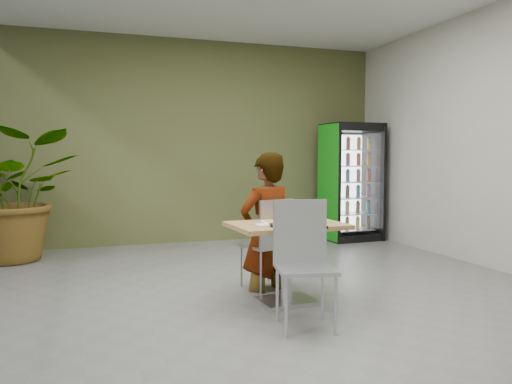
# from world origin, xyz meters

# --- Properties ---
(ground) EXTENTS (7.00, 7.00, 0.00)m
(ground) POSITION_xyz_m (0.00, 0.00, 0.00)
(ground) COLOR slate
(ground) RESTS_ON ground
(room_envelope) EXTENTS (6.00, 7.00, 3.20)m
(room_envelope) POSITION_xyz_m (0.00, 0.00, 1.60)
(room_envelope) COLOR beige
(room_envelope) RESTS_ON ground
(dining_table) EXTENTS (1.06, 0.78, 0.75)m
(dining_table) POSITION_xyz_m (0.09, -0.10, 0.54)
(dining_table) COLOR tan
(dining_table) RESTS_ON ground
(chair_far) EXTENTS (0.52, 0.52, 0.93)m
(chair_far) POSITION_xyz_m (0.12, 0.40, 0.55)
(chair_far) COLOR #ADAFB2
(chair_far) RESTS_ON ground
(chair_near) EXTENTS (0.52, 0.53, 1.01)m
(chair_near) POSITION_xyz_m (0.00, -0.68, 0.59)
(chair_near) COLOR #ADAFB2
(chair_near) RESTS_ON ground
(seated_woman) EXTENTS (0.72, 0.57, 1.70)m
(seated_woman) POSITION_xyz_m (0.09, 0.44, 0.55)
(seated_woman) COLOR black
(seated_woman) RESTS_ON ground
(pizza_plate) EXTENTS (0.32, 0.26, 0.03)m
(pizza_plate) POSITION_xyz_m (-0.02, -0.03, 0.77)
(pizza_plate) COLOR white
(pizza_plate) RESTS_ON dining_table
(soda_cup) EXTENTS (0.09, 0.09, 0.16)m
(soda_cup) POSITION_xyz_m (0.34, -0.08, 0.83)
(soda_cup) COLOR white
(soda_cup) RESTS_ON dining_table
(napkin_stack) EXTENTS (0.16, 0.16, 0.02)m
(napkin_stack) POSITION_xyz_m (-0.17, -0.23, 0.76)
(napkin_stack) COLOR white
(napkin_stack) RESTS_ON dining_table
(cafeteria_tray) EXTENTS (0.44, 0.32, 0.02)m
(cafeteria_tray) POSITION_xyz_m (0.08, -0.39, 0.76)
(cafeteria_tray) COLOR black
(cafeteria_tray) RESTS_ON dining_table
(beverage_fridge) EXTENTS (0.91, 0.72, 1.90)m
(beverage_fridge) POSITION_xyz_m (2.43, 2.93, 0.95)
(beverage_fridge) COLOR black
(beverage_fridge) RESTS_ON ground
(potted_plant) EXTENTS (1.67, 1.49, 1.72)m
(potted_plant) POSITION_xyz_m (-2.56, 2.81, 0.86)
(potted_plant) COLOR #336227
(potted_plant) RESTS_ON ground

